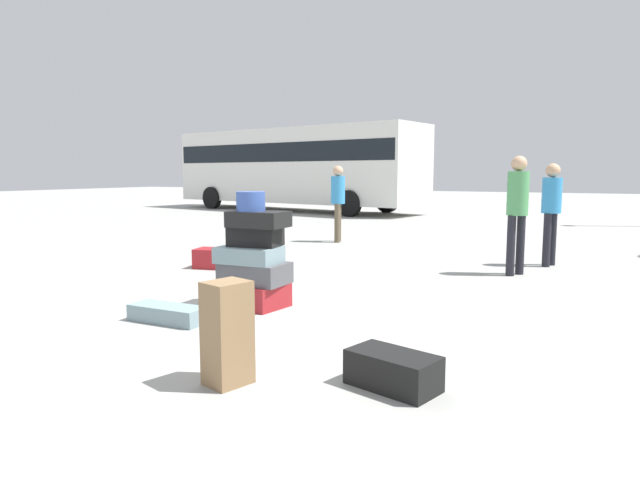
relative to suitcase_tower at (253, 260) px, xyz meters
The scene contains 10 objects.
ground_plane 0.56m from the suitcase_tower, 60.60° to the right, with size 80.00×80.00×0.00m, color #9E9E99.
suitcase_tower is the anchor object (origin of this frame).
suitcase_black_upright_blue 2.72m from the suitcase_tower, 35.35° to the right, with size 0.62×0.34×0.25m, color black.
suitcase_slate_white_trunk 1.12m from the suitcase_tower, 112.41° to the right, with size 0.80×0.30×0.17m, color gray.
suitcase_maroon_behind_tower 2.71m from the suitcase_tower, 137.43° to the left, with size 0.54×0.40×0.30m, color maroon.
suitcase_brown_right_side 2.31m from the suitcase_tower, 60.70° to the right, with size 0.25×0.29×0.73m, color olive.
person_bearded_onlooker 5.18m from the suitcase_tower, 58.49° to the left, with size 0.30×0.33×1.63m.
person_tourist_with_camera 5.94m from the suitcase_tower, 106.12° to the left, with size 0.30×0.33×1.63m.
person_passerby_in_red 4.09m from the suitcase_tower, 54.99° to the left, with size 0.30×0.31×1.72m.
parked_bus 15.90m from the suitcase_tower, 117.95° to the left, with size 10.95×4.45×3.15m.
Camera 1 is at (3.33, -4.90, 1.48)m, focal length 31.15 mm.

